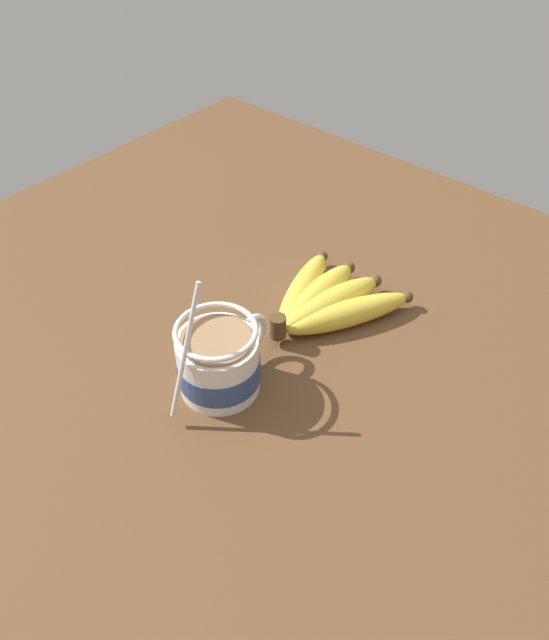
% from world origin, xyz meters
% --- Properties ---
extents(table, '(1.03, 1.03, 0.03)m').
position_xyz_m(table, '(0.00, 0.00, 0.01)').
color(table, brown).
rests_on(table, ground).
extents(coffee_mug, '(0.15, 0.09, 0.16)m').
position_xyz_m(coffee_mug, '(-0.07, -0.03, 0.07)').
color(coffee_mug, white).
rests_on(coffee_mug, table).
extents(banana_bunch, '(0.18, 0.17, 0.04)m').
position_xyz_m(banana_bunch, '(0.11, -0.05, 0.05)').
color(banana_bunch, '#4C381E').
rests_on(banana_bunch, table).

